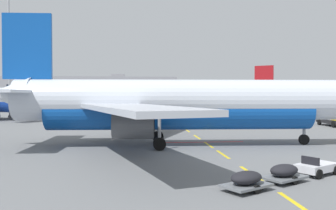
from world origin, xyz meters
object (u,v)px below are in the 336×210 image
at_px(airliner_far_center, 211,100).
at_px(catering_truck, 333,115).
at_px(baggage_train, 285,173).
at_px(apron_light_mast_near, 9,29).
at_px(airliner_foreground, 174,104).

relative_size(airliner_far_center, catering_truck, 4.08).
bearing_deg(baggage_train, catering_truck, 56.30).
height_order(baggage_train, apron_light_mast_near, apron_light_mast_near).
distance_m(airliner_foreground, airliner_far_center, 49.83).
xyz_separation_m(catering_truck, apron_light_mast_near, (-55.82, 23.56, 16.55)).
height_order(catering_truck, baggage_train, catering_truck).
xyz_separation_m(airliner_foreground, apron_light_mast_near, (-29.16, 42.31, 14.25)).
relative_size(airliner_foreground, apron_light_mast_near, 1.16).
relative_size(airliner_foreground, airliner_far_center, 1.20).
bearing_deg(airliner_far_center, apron_light_mast_near, -172.65).
bearing_deg(airliner_foreground, catering_truck, 35.12).
bearing_deg(airliner_far_center, catering_truck, -66.31).
xyz_separation_m(airliner_foreground, airliner_far_center, (13.88, 47.86, -0.36)).
distance_m(baggage_train, apron_light_mast_near, 68.35).
bearing_deg(baggage_train, airliner_foreground, 107.13).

